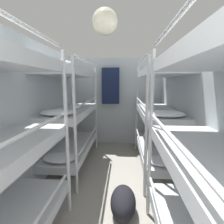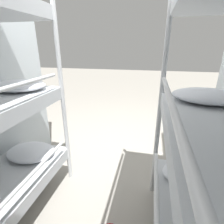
# 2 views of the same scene
# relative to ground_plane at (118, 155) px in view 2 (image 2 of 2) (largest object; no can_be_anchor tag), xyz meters

# --- Properties ---
(ground_plane) EXTENTS (20.00, 20.00, 0.00)m
(ground_plane) POSITION_rel_ground_plane_xyz_m (0.00, 0.00, 0.00)
(ground_plane) COLOR gray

